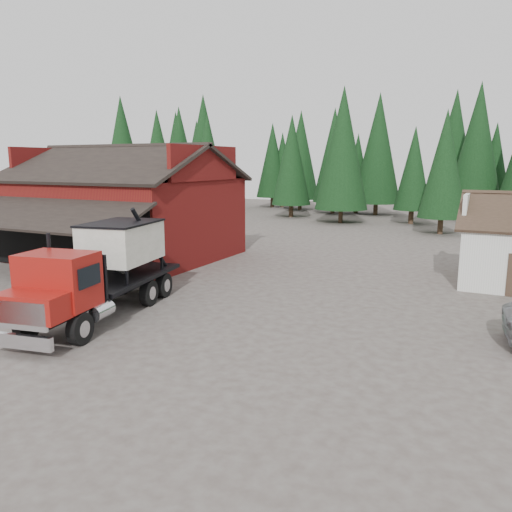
% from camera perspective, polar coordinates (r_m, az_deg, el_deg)
% --- Properties ---
extents(ground, '(120.00, 120.00, 0.00)m').
position_cam_1_polar(ground, '(19.30, -8.70, -7.72)').
color(ground, '#4B403A').
rests_on(ground, ground).
extents(red_barn, '(12.80, 13.63, 7.18)m').
position_cam_1_polar(red_barn, '(33.10, -14.70, 4.50)').
color(red_barn, '#621610').
rests_on(red_barn, ground).
extents(conifer_backdrop, '(76.00, 16.00, 16.00)m').
position_cam_1_polar(conifer_backdrop, '(58.24, 15.69, 4.31)').
color(conifer_backdrop, black).
rests_on(conifer_backdrop, ground).
extents(near_pine_a, '(4.40, 4.40, 11.40)m').
position_cam_1_polar(near_pine_a, '(53.92, -11.13, 10.83)').
color(near_pine_a, '#382619').
rests_on(near_pine_a, ground).
extents(near_pine_b, '(3.96, 3.96, 10.40)m').
position_cam_1_polar(near_pine_b, '(45.18, 20.74, 9.79)').
color(near_pine_b, '#382619').
rests_on(near_pine_b, ground).
extents(near_pine_d, '(5.28, 5.28, 13.40)m').
position_cam_1_polar(near_pine_d, '(51.10, 9.88, 12.02)').
color(near_pine_d, '#382619').
rests_on(near_pine_d, ground).
extents(feed_truck, '(4.08, 9.51, 4.16)m').
position_cam_1_polar(feed_truck, '(20.55, -17.23, -1.33)').
color(feed_truck, black).
rests_on(feed_truck, ground).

